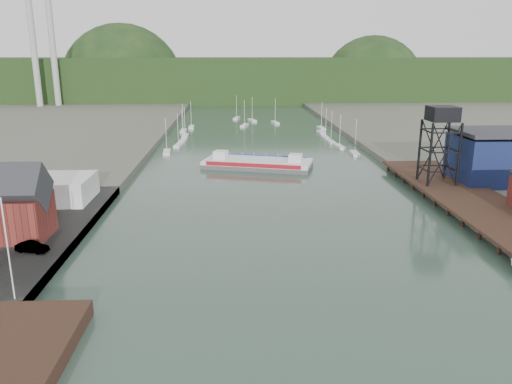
{
  "coord_description": "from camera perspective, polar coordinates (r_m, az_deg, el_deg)",
  "views": [
    {
      "loc": [
        -8.01,
        -42.59,
        28.45
      ],
      "look_at": [
        -3.85,
        45.43,
        4.0
      ],
      "focal_mm": 35.0,
      "sensor_mm": 36.0,
      "label": 1
    }
  ],
  "objects": [
    {
      "name": "distant_hills",
      "position": [
        344.44,
        -2.08,
        12.49
      ],
      "size": [
        500.0,
        120.0,
        80.0
      ],
      "color": "black",
      "rests_on": "ground"
    },
    {
      "name": "smokestacks",
      "position": [
        292.03,
        -23.1,
        14.62
      ],
      "size": [
        11.2,
        8.2,
        60.0
      ],
      "color": "#A5A5A0",
      "rests_on": "ground"
    },
    {
      "name": "west_stage",
      "position": [
        54.89,
        -25.86,
        -16.33
      ],
      "size": [
        10.0,
        18.0,
        1.8
      ],
      "primitive_type": "cube",
      "color": "black",
      "rests_on": "ground"
    },
    {
      "name": "east_pier",
      "position": [
        101.99,
        23.6,
        -0.91
      ],
      "size": [
        14.0,
        70.0,
        2.45
      ],
      "color": "black",
      "rests_on": "ground"
    },
    {
      "name": "flagpole",
      "position": [
        61.84,
        -26.5,
        -5.9
      ],
      "size": [
        0.16,
        0.16,
        12.0
      ],
      "primitive_type": "cylinder",
      "color": "silver",
      "rests_on": "west_quay"
    },
    {
      "name": "white_shed",
      "position": [
        102.34,
        -23.2,
        0.32
      ],
      "size": [
        18.0,
        12.0,
        4.5
      ],
      "primitive_type": "cube",
      "color": "silver",
      "rests_on": "west_quay"
    },
    {
      "name": "car_west_b",
      "position": [
        76.91,
        -24.22,
        -5.76
      ],
      "size": [
        4.82,
        2.7,
        1.5
      ],
      "primitive_type": "imported",
      "rotation": [
        0.0,
        0.0,
        1.31
      ],
      "color": "#999999",
      "rests_on": "west_quay"
    },
    {
      "name": "lift_tower",
      "position": [
        110.14,
        20.5,
        7.86
      ],
      "size": [
        6.5,
        6.5,
        16.0
      ],
      "color": "black",
      "rests_on": "east_pier"
    },
    {
      "name": "ground",
      "position": [
        51.84,
        6.98,
        -17.91
      ],
      "size": [
        600.0,
        600.0,
        0.0
      ],
      "primitive_type": "plane",
      "color": "#294036",
      "rests_on": "ground"
    },
    {
      "name": "marina_sailboats",
      "position": [
        183.4,
        -0.15,
        6.69
      ],
      "size": [
        57.71,
        92.65,
        0.9
      ],
      "color": "silver",
      "rests_on": "ground"
    },
    {
      "name": "harbor_building",
      "position": [
        83.21,
        -26.71,
        -1.79
      ],
      "size": [
        12.2,
        8.2,
        8.9
      ],
      "color": "#511B17",
      "rests_on": "west_quay"
    },
    {
      "name": "blue_shed",
      "position": [
        119.78,
        26.37,
        3.6
      ],
      "size": [
        20.5,
        14.5,
        11.3
      ],
      "color": "#0D133D",
      "rests_on": "east_land"
    },
    {
      "name": "chain_ferry",
      "position": [
        129.24,
        0.18,
        3.31
      ],
      "size": [
        29.48,
        18.06,
        3.96
      ],
      "rotation": [
        0.0,
        0.0,
        -0.27
      ],
      "color": "#4C4C4E",
      "rests_on": "ground"
    }
  ]
}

